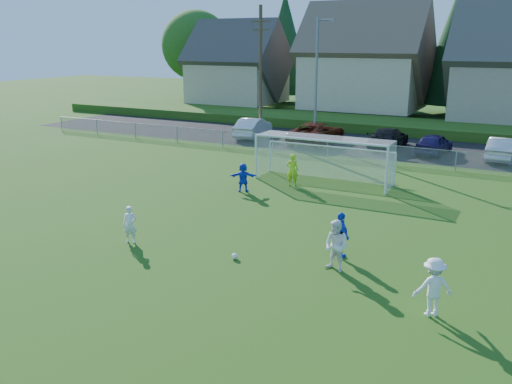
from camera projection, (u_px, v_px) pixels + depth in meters
ground at (130, 303)px, 15.91m from camera, size 160.00×160.00×0.00m
asphalt_lot at (380, 146)px, 39.38m from camera, size 60.00×60.00×0.00m
grass_embankment at (404, 127)px, 45.68m from camera, size 70.00×6.00×0.80m
soccer_ball at (235, 256)px, 19.06m from camera, size 0.22×0.22×0.22m
player_white_a at (130, 225)px, 20.48m from camera, size 0.61×0.52×1.43m
player_white_b at (336, 246)px, 17.89m from camera, size 1.02×0.89×1.77m
player_white_c at (433, 287)px, 14.99m from camera, size 1.28×1.13×1.71m
player_blue_a at (341, 235)px, 19.10m from camera, size 1.01×0.91×1.64m
player_blue_b at (243, 177)px, 27.43m from camera, size 1.43×0.97×1.48m
goalkeeper at (292, 170)px, 28.49m from camera, size 0.73×0.61×1.72m
car_b at (253, 128)px, 42.72m from camera, size 2.25×4.90×1.56m
car_c at (317, 133)px, 40.21m from camera, size 2.98×5.89×1.60m
car_d at (388, 138)px, 38.58m from camera, size 2.05×5.03×1.46m
car_e at (434, 144)px, 36.45m from camera, size 2.14×4.33×1.42m
car_f at (502, 149)px, 34.70m from camera, size 1.72×4.50×1.46m
soccer_goal at (325, 152)px, 29.17m from camera, size 7.42×1.90×2.50m
chainlink_fence at (357, 151)px, 34.52m from camera, size 52.06×0.06×1.20m
streetlight at (317, 78)px, 38.77m from camera, size 1.38×0.18×9.00m
utility_pole at (261, 71)px, 41.79m from camera, size 1.60×0.26×10.00m
houses_row at (450, 41)px, 49.30m from camera, size 53.90×11.45×13.27m
tree_row at (449, 45)px, 55.18m from camera, size 65.98×12.36×13.80m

